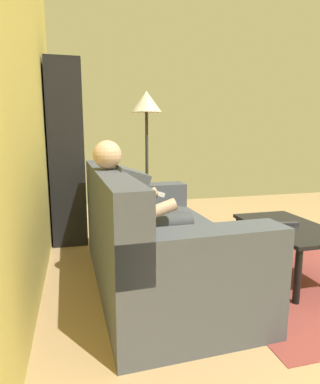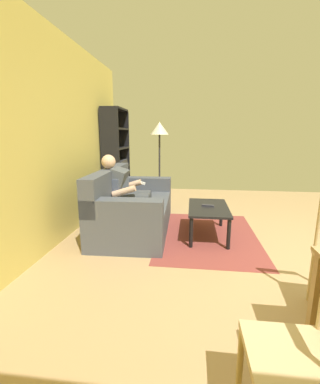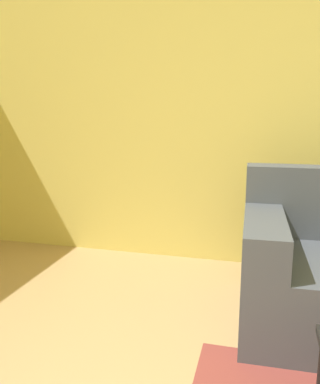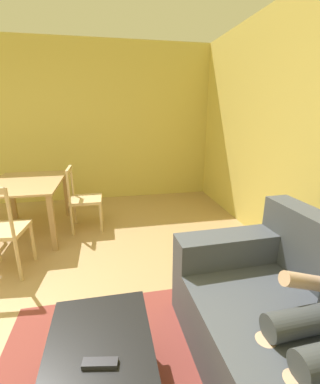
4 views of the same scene
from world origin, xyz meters
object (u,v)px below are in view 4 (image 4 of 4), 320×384
(coffee_table, at_px, (100,372))
(dining_chair_facing_couch, at_px, (1,231))
(tv_remote, at_px, (100,363))
(dining_table, at_px, (27,190))
(dining_chair_near_wall, at_px, (84,199))

(coffee_table, bearing_deg, dining_chair_facing_couch, -148.45)
(coffee_table, distance_m, tv_remote, 0.07)
(coffee_table, bearing_deg, dining_table, -159.01)
(tv_remote, relative_size, dining_table, 0.14)
(dining_table, bearing_deg, coffee_table, 20.99)
(coffee_table, bearing_deg, tv_remote, 24.98)
(coffee_table, distance_m, dining_chair_near_wall, 2.57)
(dining_table, xyz_separation_m, dining_chair_facing_couch, (0.95, -0.00, -0.15))
(coffee_table, distance_m, dining_chair_facing_couch, 1.88)
(dining_table, distance_m, dining_chair_facing_couch, 0.96)
(tv_remote, bearing_deg, coffee_table, 35.05)
(dining_chair_near_wall, bearing_deg, dining_table, -90.00)
(dining_table, xyz_separation_m, dining_chair_near_wall, (-0.00, 0.71, -0.18))
(coffee_table, relative_size, tv_remote, 5.64)
(dining_chair_near_wall, bearing_deg, coffee_table, 5.96)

